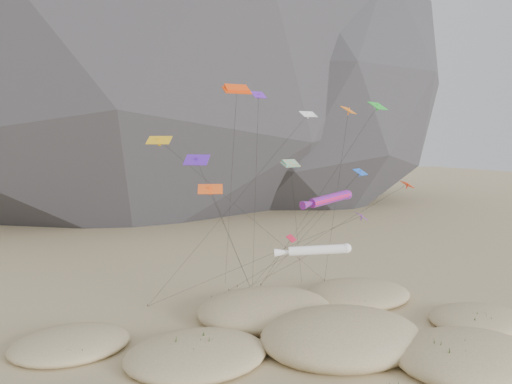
# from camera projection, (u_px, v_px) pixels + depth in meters

# --- Properties ---
(ground) EXTENTS (500.00, 500.00, 0.00)m
(ground) POSITION_uv_depth(u_px,v_px,m) (337.00, 368.00, 42.97)
(ground) COLOR #CCB789
(ground) RESTS_ON ground
(dunes) EXTENTS (51.47, 37.02, 4.14)m
(dunes) POSITION_uv_depth(u_px,v_px,m) (307.00, 343.00, 46.65)
(dunes) COLOR #CCB789
(dunes) RESTS_ON ground
(dune_grass) EXTENTS (42.71, 30.21, 1.46)m
(dune_grass) POSITION_uv_depth(u_px,v_px,m) (295.00, 346.00, 45.49)
(dune_grass) COLOR black
(dune_grass) RESTS_ON ground
(kite_stakes) EXTENTS (24.95, 3.73, 0.30)m
(kite_stakes) POSITION_uv_depth(u_px,v_px,m) (250.00, 289.00, 65.20)
(kite_stakes) COLOR #3F2D1E
(kite_stakes) RESTS_ON ground
(rainbow_tube_kite) EXTENTS (7.14, 16.94, 14.33)m
(rainbow_tube_kite) POSITION_uv_depth(u_px,v_px,m) (328.00, 199.00, 51.45)
(rainbow_tube_kite) COLOR #E91845
(rainbow_tube_kite) RESTS_ON ground
(white_tube_kite) EXTENTS (6.79, 19.23, 9.64)m
(white_tube_kite) POSITION_uv_depth(u_px,v_px,m) (314.00, 250.00, 48.56)
(white_tube_kite) COLOR white
(white_tube_kite) RESTS_ON ground
(orange_parafoil) EXTENTS (6.08, 16.59, 25.17)m
(orange_parafoil) POSITION_uv_depth(u_px,v_px,m) (237.00, 92.00, 49.73)
(orange_parafoil) COLOR #DE3D0B
(orange_parafoil) RESTS_ON ground
(multi_parafoil) EXTENTS (8.36, 10.51, 17.46)m
(multi_parafoil) POSITION_uv_depth(u_px,v_px,m) (291.00, 165.00, 55.62)
(multi_parafoil) COLOR orange
(multi_parafoil) RESTS_ON ground
(delta_kites) EXTENTS (28.38, 19.69, 24.62)m
(delta_kites) POSITION_uv_depth(u_px,v_px,m) (300.00, 157.00, 52.74)
(delta_kites) COLOR #521EB1
(delta_kites) RESTS_ON ground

